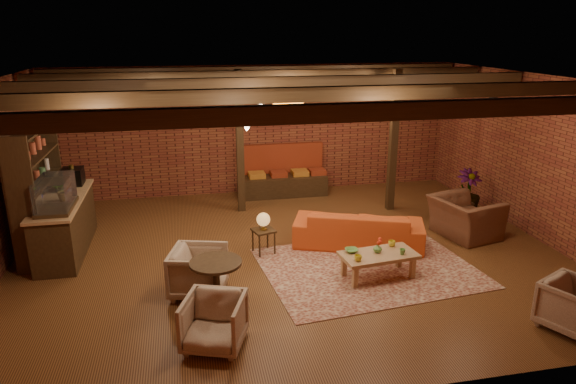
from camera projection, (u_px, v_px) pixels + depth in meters
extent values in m
plane|color=#371E0D|center=(290.00, 254.00, 9.62)|extent=(10.00, 10.00, 0.00)
cube|color=black|center=(290.00, 80.00, 8.65)|extent=(10.00, 8.00, 0.02)
cube|color=maroon|center=(257.00, 130.00, 12.87)|extent=(10.00, 0.02, 3.20)
cube|color=maroon|center=(368.00, 270.00, 5.41)|extent=(10.00, 0.02, 3.20)
cube|color=maroon|center=(538.00, 158.00, 10.10)|extent=(0.02, 8.00, 3.20)
cylinder|color=black|center=(274.00, 90.00, 10.25)|extent=(9.60, 0.12, 0.12)
cube|color=black|center=(240.00, 143.00, 11.45)|extent=(0.16, 0.16, 3.20)
cube|color=black|center=(393.00, 142.00, 11.54)|extent=(0.16, 0.16, 3.20)
imported|color=#337F33|center=(68.00, 186.00, 9.60)|extent=(0.35, 0.39, 0.30)
cube|color=orange|center=(288.00, 104.00, 11.92)|extent=(0.86, 0.06, 0.30)
cube|color=maroon|center=(368.00, 267.00, 9.05)|extent=(3.87, 3.11, 0.01)
imported|color=#C7491B|center=(358.00, 228.00, 9.91)|extent=(2.64, 1.77, 0.72)
cube|color=#906443|center=(379.00, 255.00, 8.60)|extent=(1.34, 0.77, 0.06)
cube|color=#906443|center=(355.00, 277.00, 8.30)|extent=(0.08, 0.08, 0.38)
cube|color=#906443|center=(412.00, 268.00, 8.62)|extent=(0.08, 0.08, 0.38)
cube|color=#906443|center=(344.00, 266.00, 8.71)|extent=(0.08, 0.08, 0.38)
cube|color=#906443|center=(399.00, 257.00, 9.02)|extent=(0.08, 0.08, 0.38)
imported|color=gold|center=(358.00, 258.00, 8.30)|extent=(0.14, 0.14, 0.10)
imported|color=#5F9A46|center=(402.00, 252.00, 8.54)|extent=(0.11, 0.11, 0.10)
imported|color=gold|center=(392.00, 243.00, 8.86)|extent=(0.14, 0.14, 0.10)
imported|color=#5F9A46|center=(351.00, 250.00, 8.64)|extent=(0.24, 0.24, 0.06)
imported|color=#5F9A46|center=(378.00, 249.00, 8.61)|extent=(0.13, 0.13, 0.12)
sphere|color=red|center=(378.00, 241.00, 8.57)|extent=(0.10, 0.10, 0.10)
cube|color=black|center=(263.00, 230.00, 9.52)|extent=(0.47, 0.47, 0.04)
cylinder|color=black|center=(264.00, 242.00, 9.60)|extent=(0.03, 0.03, 0.44)
cylinder|color=olive|center=(263.00, 229.00, 9.52)|extent=(0.13, 0.13, 0.02)
cylinder|color=olive|center=(263.00, 226.00, 9.50)|extent=(0.04, 0.04, 0.18)
sphere|color=orange|center=(263.00, 219.00, 9.46)|extent=(0.25, 0.25, 0.25)
cylinder|color=black|center=(216.00, 263.00, 7.46)|extent=(0.77, 0.77, 0.04)
cylinder|color=black|center=(217.00, 286.00, 7.58)|extent=(0.11, 0.11, 0.75)
cylinder|color=black|center=(218.00, 309.00, 7.69)|extent=(0.46, 0.46, 0.04)
imported|color=beige|center=(199.00, 269.00, 8.06)|extent=(0.96, 1.00, 0.85)
imported|color=beige|center=(214.00, 320.00, 6.71)|extent=(0.96, 0.93, 0.79)
imported|color=brown|center=(465.00, 211.00, 10.29)|extent=(1.06, 1.38, 1.07)
cube|color=black|center=(461.00, 202.00, 11.16)|extent=(0.41, 0.41, 0.04)
cylinder|color=black|center=(460.00, 212.00, 11.23)|extent=(0.04, 0.04, 0.41)
imported|color=black|center=(461.00, 201.00, 11.15)|extent=(0.15, 0.20, 0.02)
imported|color=beige|center=(574.00, 304.00, 7.10)|extent=(1.00, 0.97, 0.79)
imported|color=#4C7F4C|center=(473.00, 148.00, 11.29)|extent=(1.81, 1.81, 3.05)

